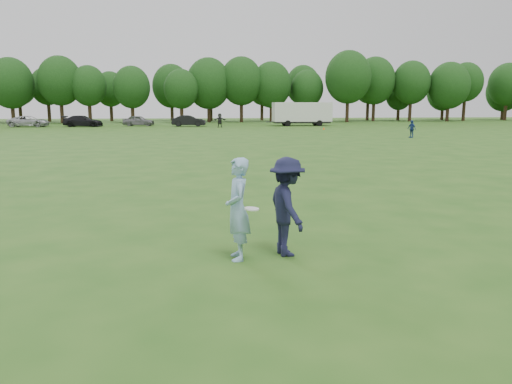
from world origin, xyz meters
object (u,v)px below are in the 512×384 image
at_px(car_f, 189,121).
at_px(field_cone, 324,128).
at_px(player_far_d, 220,120).
at_px(car_d, 83,121).
at_px(player_far_b, 412,129).
at_px(car_c, 29,121).
at_px(cargo_trailer, 302,113).
at_px(defender, 287,207).
at_px(thrower, 238,209).
at_px(car_e, 139,121).

relative_size(car_f, field_cone, 14.97).
relative_size(player_far_d, car_d, 0.35).
bearing_deg(player_far_b, field_cone, 172.88).
bearing_deg(car_c, cargo_trailer, -89.10).
distance_m(car_c, car_d, 6.94).
height_order(defender, player_far_b, defender).
xyz_separation_m(thrower, field_cone, (14.74, 48.30, -0.82)).
bearing_deg(player_far_b, car_f, -164.35).
distance_m(defender, cargo_trailer, 60.36).
relative_size(player_far_b, car_e, 0.36).
bearing_deg(car_d, field_cone, -105.89).
relative_size(defender, car_c, 0.37).
height_order(car_c, car_d, car_d).
relative_size(car_e, cargo_trailer, 0.47).
xyz_separation_m(car_c, car_e, (13.98, 1.08, 0.01)).
height_order(player_far_b, car_e, player_far_b).
bearing_deg(car_d, car_f, -87.39).
distance_m(thrower, player_far_d, 55.64).
bearing_deg(car_f, field_cone, -118.09).
xyz_separation_m(thrower, car_e, (-7.82, 61.18, -0.25)).
relative_size(player_far_d, field_cone, 6.02).
bearing_deg(player_far_b, car_e, -158.16).
bearing_deg(car_d, player_far_d, -97.89).
distance_m(player_far_b, car_e, 38.54).
xyz_separation_m(defender, cargo_trailer, (13.50, 58.82, 0.81)).
xyz_separation_m(thrower, car_c, (-21.80, 60.10, -0.25)).
distance_m(defender, car_c, 64.12).
relative_size(car_c, cargo_trailer, 0.57).
bearing_deg(car_f, cargo_trailer, -84.07).
distance_m(car_e, car_f, 7.12).
bearing_deg(player_far_d, car_c, 173.75).
bearing_deg(car_f, car_c, 93.47).
distance_m(car_f, cargo_trailer, 15.53).
distance_m(defender, car_f, 58.95).
height_order(car_c, car_e, car_e).
bearing_deg(player_far_b, car_c, -145.18).
distance_m(defender, car_e, 61.66).
bearing_deg(thrower, player_far_b, 148.29).
relative_size(player_far_d, car_e, 0.42).
relative_size(thrower, car_e, 0.46).
height_order(thrower, car_f, thrower).
xyz_separation_m(player_far_d, car_d, (-17.82, 4.13, -0.16)).
bearing_deg(car_d, cargo_trailer, -86.24).
relative_size(car_d, field_cone, 16.95).
bearing_deg(field_cone, car_d, 158.96).
bearing_deg(defender, field_cone, -25.66).
bearing_deg(thrower, car_e, -175.10).
height_order(defender, car_d, defender).
relative_size(car_e, car_f, 0.95).
xyz_separation_m(car_c, car_d, (6.93, -0.41, 0.02)).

